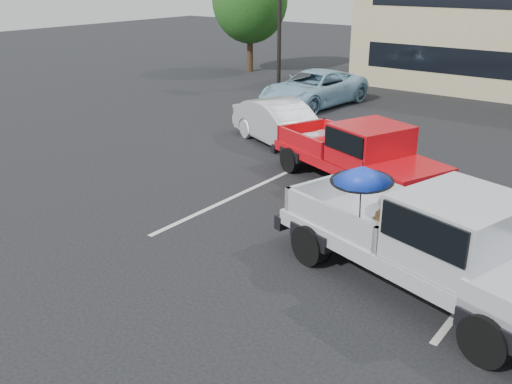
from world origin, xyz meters
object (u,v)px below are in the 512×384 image
Objects in this scene: silver_pickup at (445,241)px; red_pickup at (365,154)px; blue_suv at (314,89)px; silver_sedan at (283,124)px.

red_pickup is (-3.37, 3.84, -0.14)m from silver_pickup.
blue_suv is at bearing 150.48° from red_pickup.
silver_sedan is at bearing -62.11° from blue_suv.
red_pickup is 1.30× the size of silver_sedan.
red_pickup is at bearing -44.83° from blue_suv.
silver_sedan is at bearing 173.80° from red_pickup.
silver_sedan is at bearing 157.07° from silver_pickup.
blue_suv is (-5.97, 7.22, -0.22)m from red_pickup.
silver_pickup is 5.12m from red_pickup.
silver_pickup reaches higher than silver_sedan.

